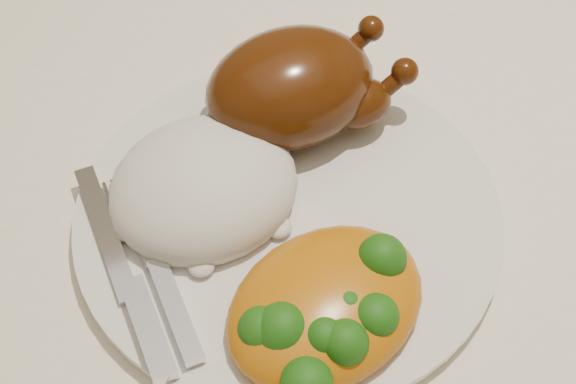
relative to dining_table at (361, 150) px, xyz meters
name	(u,v)px	position (x,y,z in m)	size (l,w,h in m)	color
dining_table	(361,150)	(0.00, 0.00, 0.00)	(1.60, 0.90, 0.76)	brown
tablecloth	(367,93)	(0.00, 0.00, 0.07)	(1.73, 1.03, 0.18)	white
dinner_plate	(288,216)	(-0.13, -0.11, 0.11)	(0.29, 0.29, 0.01)	silver
roast_chicken	(295,87)	(-0.09, -0.04, 0.15)	(0.15, 0.10, 0.08)	#472007
rice_mound	(204,188)	(-0.18, -0.08, 0.13)	(0.14, 0.13, 0.07)	white
mac_and_cheese	(330,305)	(-0.14, -0.19, 0.13)	(0.15, 0.13, 0.05)	#C7670C
cutlery	(146,288)	(-0.24, -0.13, 0.12)	(0.04, 0.18, 0.01)	silver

